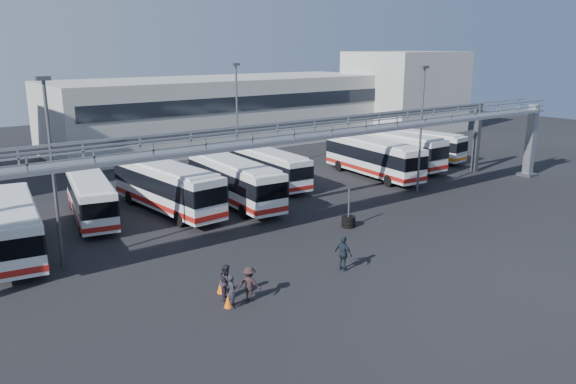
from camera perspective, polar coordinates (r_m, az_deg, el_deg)
ground at (r=34.42m, az=8.81°, el=-5.41°), size 140.00×140.00×0.00m
gantry at (r=37.21m, az=2.67°, el=5.03°), size 51.40×5.15×7.10m
warehouse at (r=70.44m, az=-6.50°, el=8.22°), size 42.00×14.00×8.00m
building_right at (r=82.25m, az=11.77°, el=9.96°), size 14.00×12.00×11.00m
light_pole_left at (r=31.88m, az=-22.84°, el=2.70°), size 0.70×0.35×10.21m
light_pole_mid at (r=46.38m, az=13.39°, el=6.82°), size 0.70×0.35×10.21m
light_pole_back at (r=52.52m, az=-5.21°, el=8.02°), size 0.70×0.35×10.21m
bus_1 at (r=35.71m, az=-26.07°, el=-3.06°), size 3.90×10.71×3.18m
bus_2 at (r=40.95m, az=-19.45°, el=-0.37°), size 4.25×10.32×3.06m
bus_3 at (r=41.32m, az=-12.19°, el=0.62°), size 3.55×11.69×3.50m
bus_4 at (r=42.53m, az=-5.47°, el=1.21°), size 3.39×11.37×3.41m
bus_5 at (r=48.31m, az=-1.95°, el=2.64°), size 2.97×10.16×3.05m
bus_7 at (r=51.96m, az=8.65°, el=3.58°), size 3.86×11.60×3.46m
bus_8 at (r=56.60m, az=10.61°, el=4.41°), size 2.75×11.49×3.49m
bus_9 at (r=61.09m, az=13.13°, el=4.78°), size 3.77×10.24×3.04m
pedestrian_a at (r=26.18m, az=-5.73°, el=-10.01°), size 0.50×0.66×1.60m
pedestrian_b at (r=27.03m, az=-6.27°, el=-9.06°), size 0.95×1.04×1.72m
pedestrian_c at (r=26.75m, az=-3.94°, el=-9.29°), size 1.22×1.23×1.70m
pedestrian_d at (r=30.23m, az=5.66°, el=-6.24°), size 0.62×1.17×1.91m
cone_left at (r=26.42m, az=-6.08°, el=-10.91°), size 0.53×0.53×0.65m
cone_right at (r=27.88m, az=-6.74°, el=-9.36°), size 0.51×0.51×0.79m
tire_stack at (r=37.55m, az=6.16°, el=-2.91°), size 0.91×0.91×2.60m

